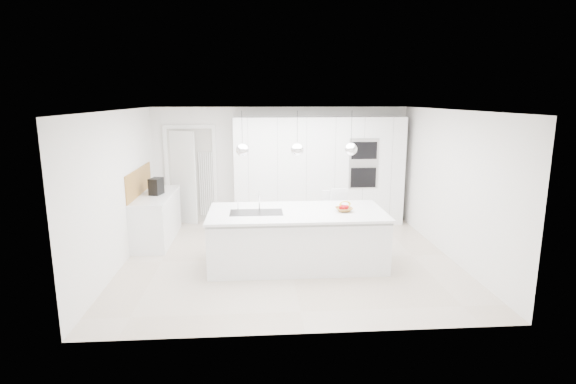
{
  "coord_description": "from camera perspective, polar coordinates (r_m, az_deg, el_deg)",
  "views": [
    {
      "loc": [
        -0.55,
        -7.25,
        2.7
      ],
      "look_at": [
        0.0,
        0.3,
        1.1
      ],
      "focal_mm": 28.0,
      "sensor_mm": 36.0,
      "label": 1
    }
  ],
  "objects": [
    {
      "name": "fruit_bowl",
      "position": [
        7.28,
        7.12,
        -2.21
      ],
      "size": [
        0.31,
        0.31,
        0.07
      ],
      "primitive_type": "imported",
      "rotation": [
        0.0,
        0.0,
        0.18
      ],
      "color": "#A77636",
      "rests_on": "island_worktop"
    },
    {
      "name": "hallway_door",
      "position": [
        9.95,
        -13.65,
        1.79
      ],
      "size": [
        0.76,
        0.38,
        2.0
      ],
      "primitive_type": "cube",
      "rotation": [
        0.0,
        0.0,
        -0.44
      ],
      "color": "white",
      "rests_on": "floor"
    },
    {
      "name": "apple_c",
      "position": [
        7.24,
        7.12,
        -1.97
      ],
      "size": [
        0.08,
        0.08,
        0.08
      ],
      "primitive_type": "sphere",
      "color": "#B30A11",
      "rests_on": "fruit_bowl"
    },
    {
      "name": "pendant_right",
      "position": [
        7.15,
        8.0,
        5.4
      ],
      "size": [
        0.2,
        0.2,
        0.2
      ],
      "primitive_type": "sphere",
      "color": "white",
      "rests_on": "ceiling"
    },
    {
      "name": "tall_cabinets",
      "position": [
        9.67,
        3.92,
        2.68
      ],
      "size": [
        3.6,
        0.6,
        2.3
      ],
      "primitive_type": "cube",
      "color": "white",
      "rests_on": "floor"
    },
    {
      "name": "island_base",
      "position": [
        7.34,
        1.12,
        -6.08
      ],
      "size": [
        2.8,
        1.2,
        0.86
      ],
      "primitive_type": "cube",
      "color": "white",
      "rests_on": "floor"
    },
    {
      "name": "floor",
      "position": [
        7.75,
        0.16,
        -8.44
      ],
      "size": [
        5.5,
        5.5,
        0.0
      ],
      "primitive_type": "plane",
      "color": "beige",
      "rests_on": "ground"
    },
    {
      "name": "wall_back",
      "position": [
        9.87,
        -0.92,
        3.49
      ],
      "size": [
        5.5,
        0.0,
        5.5
      ],
      "primitive_type": "plane",
      "rotation": [
        1.57,
        0.0,
        0.0
      ],
      "color": "white",
      "rests_on": "ground"
    },
    {
      "name": "island_worktop",
      "position": [
        7.26,
        1.1,
        -2.58
      ],
      "size": [
        2.84,
        1.4,
        0.04
      ],
      "primitive_type": "cube",
      "color": "white",
      "rests_on": "island_base"
    },
    {
      "name": "apple_a",
      "position": [
        7.25,
        6.83,
        -1.92
      ],
      "size": [
        0.09,
        0.09,
        0.09
      ],
      "primitive_type": "sphere",
      "color": "#B30A11",
      "rests_on": "fruit_bowl"
    },
    {
      "name": "espresso_machine",
      "position": [
        8.82,
        -16.39,
        0.71
      ],
      "size": [
        0.25,
        0.33,
        0.31
      ],
      "primitive_type": "cube",
      "rotation": [
        0.0,
        0.0,
        -0.25
      ],
      "color": "black",
      "rests_on": "left_worktop"
    },
    {
      "name": "ceiling",
      "position": [
        7.27,
        0.17,
        10.36
      ],
      "size": [
        5.5,
        5.5,
        0.0
      ],
      "primitive_type": "plane",
      "rotation": [
        3.14,
        0.0,
        0.0
      ],
      "color": "white",
      "rests_on": "wall_back"
    },
    {
      "name": "bar_stool_right",
      "position": [
        8.27,
        6.6,
        -3.38
      ],
      "size": [
        0.44,
        0.54,
        1.05
      ],
      "primitive_type": null,
      "rotation": [
        0.0,
        0.0,
        0.2
      ],
      "color": "white",
      "rests_on": "floor"
    },
    {
      "name": "apple_b",
      "position": [
        7.28,
        7.43,
        -1.93
      ],
      "size": [
        0.08,
        0.08,
        0.08
      ],
      "primitive_type": "sphere",
      "color": "#B30A11",
      "rests_on": "fruit_bowl"
    },
    {
      "name": "left_base_cabinets",
      "position": [
        8.95,
        -16.3,
        -3.24
      ],
      "size": [
        0.6,
        1.8,
        0.86
      ],
      "primitive_type": "cube",
      "color": "white",
      "rests_on": "floor"
    },
    {
      "name": "island_tap",
      "position": [
        7.34,
        -3.67,
        -1.08
      ],
      "size": [
        0.02,
        0.02,
        0.3
      ],
      "primitive_type": "cylinder",
      "color": "white",
      "rests_on": "island_worktop"
    },
    {
      "name": "pendant_left",
      "position": [
        7.0,
        -5.81,
        5.31
      ],
      "size": [
        0.2,
        0.2,
        0.2
      ],
      "primitive_type": "sphere",
      "color": "white",
      "rests_on": "ceiling"
    },
    {
      "name": "island_sink",
      "position": [
        7.2,
        -4.03,
        -3.23
      ],
      "size": [
        0.84,
        0.44,
        0.18
      ],
      "primitive_type": null,
      "color": "#3F3F42",
      "rests_on": "island_worktop"
    },
    {
      "name": "radiator",
      "position": [
        9.94,
        -10.32,
        1.02
      ],
      "size": [
        0.32,
        0.04,
        1.4
      ],
      "primitive_type": null,
      "color": "white",
      "rests_on": "floor"
    },
    {
      "name": "left_worktop",
      "position": [
        8.85,
        -16.47,
        -0.43
      ],
      "size": [
        0.62,
        1.82,
        0.04
      ],
      "primitive_type": "cube",
      "color": "white",
      "rests_on": "left_base_cabinets"
    },
    {
      "name": "bar_stool_left",
      "position": [
        8.36,
        5.47,
        -3.38
      ],
      "size": [
        0.34,
        0.47,
        1.0
      ],
      "primitive_type": null,
      "rotation": [
        0.0,
        0.0,
        0.03
      ],
      "color": "white",
      "rests_on": "floor"
    },
    {
      "name": "doorway_frame",
      "position": [
        9.96,
        -12.19,
        1.98
      ],
      "size": [
        1.11,
        0.08,
        2.13
      ],
      "primitive_type": null,
      "color": "white",
      "rests_on": "floor"
    },
    {
      "name": "wall_left",
      "position": [
        7.71,
        -20.66,
        0.33
      ],
      "size": [
        0.0,
        5.0,
        5.0
      ],
      "primitive_type": "plane",
      "rotation": [
        1.57,
        0.0,
        1.57
      ],
      "color": "white",
      "rests_on": "ground"
    },
    {
      "name": "oven_stack",
      "position": [
        9.51,
        9.59,
        3.6
      ],
      "size": [
        0.62,
        0.04,
        1.05
      ],
      "primitive_type": null,
      "color": "#A5A5A8",
      "rests_on": "tall_cabinets"
    },
    {
      "name": "banana_bunch",
      "position": [
        7.27,
        7.25,
        -1.56
      ],
      "size": [
        0.23,
        0.17,
        0.21
      ],
      "primitive_type": "torus",
      "rotation": [
        1.22,
        0.0,
        0.35
      ],
      "color": "yellow",
      "rests_on": "fruit_bowl"
    },
    {
      "name": "pendant_mid",
      "position": [
        7.02,
        1.17,
        5.4
      ],
      "size": [
        0.2,
        0.2,
        0.2
      ],
      "primitive_type": "sphere",
      "color": "white",
      "rests_on": "ceiling"
    },
    {
      "name": "oak_backsplash",
      "position": [
        8.86,
        -18.39,
        1.25
      ],
      "size": [
        0.02,
        1.8,
        0.5
      ],
      "primitive_type": "cube",
      "color": "#A77636",
      "rests_on": "wall_left"
    }
  ]
}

